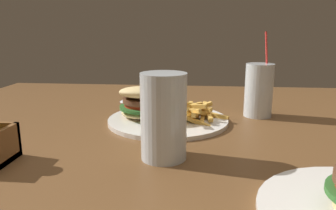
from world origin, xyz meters
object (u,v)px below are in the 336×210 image
meal_plate_near (159,111)px  spoon (132,102)px  beer_glass (164,118)px  juice_glass (259,92)px

meal_plate_near → spoon: (0.10, -0.17, -0.02)m
meal_plate_near → beer_glass: 0.23m
beer_glass → juice_glass: (-0.21, -0.30, -0.01)m
meal_plate_near → juice_glass: 0.26m
juice_glass → spoon: juice_glass is taller
meal_plate_near → juice_glass: juice_glass is taller
meal_plate_near → spoon: size_ratio=1.61×
beer_glass → juice_glass: size_ratio=0.70×
meal_plate_near → juice_glass: size_ratio=1.36×
beer_glass → juice_glass: juice_glass is taller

